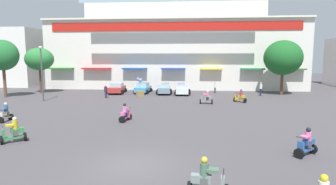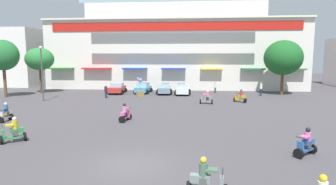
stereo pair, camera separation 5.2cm
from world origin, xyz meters
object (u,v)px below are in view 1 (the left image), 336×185
Objects in this scene: parked_car_1 at (143,88)px; scooter_rider_2 at (6,114)px; scooter_rider_6 at (207,180)px; pedestrian_2 at (215,86)px; plaza_tree_0 at (3,55)px; plaza_tree_1 at (283,58)px; parked_car_2 at (164,89)px; scooter_rider_7 at (14,132)px; pedestrian_1 at (261,88)px; parked_car_0 at (117,88)px; balloon_vendor_cart at (140,89)px; plaza_tree_2 at (39,59)px; pedestrian_0 at (106,91)px; scooter_rider_3 at (240,97)px; streetlamp_near at (42,69)px; scooter_rider_8 at (306,144)px; scooter_rider_5 at (206,98)px; scooter_rider_0 at (125,114)px; parked_car_3 at (183,89)px.

scooter_rider_2 is at bearing -113.21° from parked_car_1.
pedestrian_2 reaches higher than scooter_rider_6.
scooter_rider_2 is at bearing -55.35° from plaza_tree_0.
plaza_tree_1 is 16.44m from parked_car_2.
plaza_tree_1 is at bearing 68.24° from scooter_rider_6.
scooter_rider_7 is 29.60m from pedestrian_1.
parked_car_0 is at bearing 89.38° from scooter_rider_7.
plaza_tree_0 is 2.89× the size of balloon_vendor_cart.
scooter_rider_6 is at bearing -95.24° from pedestrian_2.
plaza_tree_2 is 14.93m from parked_car_1.
balloon_vendor_cart reaches higher than scooter_rider_2.
balloon_vendor_cart is (4.03, 1.48, 0.11)m from pedestrian_0.
scooter_rider_3 is (20.23, 11.21, -0.01)m from scooter_rider_2.
scooter_rider_6 is 0.24× the size of streetlamp_near.
streetlamp_near is (-26.22, -6.75, 2.68)m from pedestrian_1.
scooter_rider_8 is at bearing -104.26° from plaza_tree_1.
scooter_rider_5 is 0.84× the size of pedestrian_1.
plaza_tree_0 is 29.42m from scooter_rider_3.
plaza_tree_2 reaches higher than pedestrian_0.
scooter_rider_0 is at bearing -127.80° from scooter_rider_5.
scooter_rider_6 is (7.43, -29.21, -0.12)m from parked_car_1.
pedestrian_2 is (1.68, 9.28, 0.31)m from scooter_rider_5.
scooter_rider_8 is 0.91× the size of pedestrian_2.
scooter_rider_6 is (5.84, -11.72, 0.01)m from scooter_rider_0.
balloon_vendor_cart is at bearing 121.25° from scooter_rider_8.
plaza_tree_2 is (2.34, 4.27, -0.51)m from plaza_tree_0.
plaza_tree_1 reaches higher than pedestrian_0.
scooter_rider_7 reaches higher than scooter_rider_3.
parked_car_0 is at bearing 179.94° from parked_car_2.
scooter_rider_0 is 14.92m from scooter_rider_3.
pedestrian_2 reaches higher than scooter_rider_7.
parked_car_1 is 0.94× the size of parked_car_3.
pedestrian_1 is (3.60, 5.66, 0.42)m from scooter_rider_3.
plaza_tree_0 is at bearing -173.45° from balloon_vendor_cart.
scooter_rider_0 is 11.25m from scooter_rider_5.
parked_car_1 is 3.16m from parked_car_2.
scooter_rider_0 reaches higher than parked_car_3.
pedestrian_1 is at bearing 35.30° from scooter_rider_2.
parked_car_1 is 5.72m from parked_car_3.
plaza_tree_1 is 32.78m from scooter_rider_7.
scooter_rider_0 is 0.96× the size of scooter_rider_6.
scooter_rider_0 is at bearing 48.23° from scooter_rider_7.
balloon_vendor_cart is at bearing 105.75° from scooter_rider_6.
pedestrian_1 reaches higher than scooter_rider_7.
scooter_rider_2 is (8.77, -12.69, -4.66)m from plaza_tree_0.
parked_car_2 is at bearing -13.08° from parked_car_1.
plaza_tree_0 is 23.23m from parked_car_3.
scooter_rider_0 is at bearing -95.05° from parked_car_2.
streetlamp_near is at bearing 103.27° from scooter_rider_2.
plaza_tree_1 is 31.39m from scooter_rider_6.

